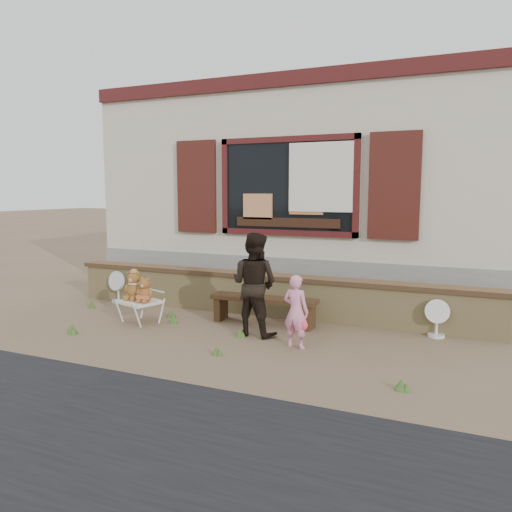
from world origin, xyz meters
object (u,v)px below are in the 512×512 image
at_px(teddy_bear_right, 145,289).
at_px(adult, 254,284).
at_px(teddy_bear_left, 134,285).
at_px(bench, 264,304).
at_px(folding_chair, 140,303).
at_px(child, 296,311).

relative_size(teddy_bear_right, adult, 0.26).
xyz_separation_m(teddy_bear_left, adult, (1.96, 0.07, 0.15)).
bearing_deg(teddy_bear_left, teddy_bear_right, 0.00).
distance_m(bench, folding_chair, 1.86).
xyz_separation_m(bench, teddy_bear_right, (-1.61, -0.70, 0.22)).
bearing_deg(teddy_bear_right, child, 14.72).
bearing_deg(folding_chair, adult, 22.20).
bearing_deg(bench, teddy_bear_left, -163.57).
bearing_deg(adult, teddy_bear_right, 12.72).
relative_size(folding_chair, teddy_bear_left, 1.51).
distance_m(folding_chair, child, 2.56).
distance_m(teddy_bear_left, adult, 1.97).
height_order(bench, folding_chair, bench).
relative_size(bench, folding_chair, 2.40).
height_order(folding_chair, teddy_bear_left, teddy_bear_left).
distance_m(teddy_bear_right, child, 2.42).
distance_m(teddy_bear_left, teddy_bear_right, 0.28).
bearing_deg(teddy_bear_right, teddy_bear_left, -180.00).
bearing_deg(teddy_bear_right, adult, 23.98).
xyz_separation_m(bench, teddy_bear_left, (-1.87, -0.61, 0.26)).
bearing_deg(folding_chair, bench, 39.41).
relative_size(bench, teddy_bear_right, 4.32).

